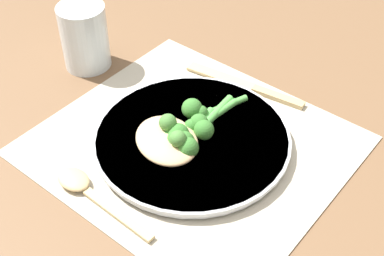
% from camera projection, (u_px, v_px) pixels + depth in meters
% --- Properties ---
extents(ground_plane, '(3.00, 3.00, 0.00)m').
position_uv_depth(ground_plane, '(192.00, 146.00, 0.74)').
color(ground_plane, brown).
extents(placemat, '(0.39, 0.36, 0.00)m').
position_uv_depth(placemat, '(192.00, 145.00, 0.74)').
color(placemat, '#B2A893').
rests_on(placemat, ground_plane).
extents(plate, '(0.27, 0.27, 0.01)m').
position_uv_depth(plate, '(192.00, 139.00, 0.73)').
color(plate, silver).
rests_on(plate, placemat).
extents(chicken_fillet, '(0.12, 0.11, 0.02)m').
position_uv_depth(chicken_fillet, '(167.00, 140.00, 0.70)').
color(chicken_fillet, tan).
rests_on(chicken_fillet, plate).
extents(pesto_dollop_primary, '(0.02, 0.02, 0.02)m').
position_uv_depth(pesto_dollop_primary, '(168.00, 123.00, 0.70)').
color(pesto_dollop_primary, '#477F38').
rests_on(pesto_dollop_primary, chicken_fillet).
extents(pesto_dollop_secondary, '(0.02, 0.02, 0.02)m').
position_uv_depth(pesto_dollop_secondary, '(178.00, 139.00, 0.68)').
color(pesto_dollop_secondary, '#477F38').
rests_on(pesto_dollop_secondary, chicken_fillet).
extents(broccoli_stalk_left, '(0.05, 0.10, 0.03)m').
position_uv_depth(broccoli_stalk_left, '(186.00, 142.00, 0.70)').
color(broccoli_stalk_left, '#51A847').
rests_on(broccoli_stalk_left, plate).
extents(broccoli_stalk_right, '(0.05, 0.14, 0.03)m').
position_uv_depth(broccoli_stalk_right, '(182.00, 134.00, 0.71)').
color(broccoli_stalk_right, '#51A847').
rests_on(broccoli_stalk_right, plate).
extents(broccoli_stalk_front, '(0.04, 0.10, 0.03)m').
position_uv_depth(broccoli_stalk_front, '(203.00, 124.00, 0.72)').
color(broccoli_stalk_front, '#51A847').
rests_on(broccoli_stalk_front, plate).
extents(broccoli_stalk_rear, '(0.06, 0.09, 0.03)m').
position_uv_depth(broccoli_stalk_rear, '(199.00, 109.00, 0.75)').
color(broccoli_stalk_rear, '#51A847').
rests_on(broccoli_stalk_rear, plate).
extents(knife, '(0.20, 0.04, 0.01)m').
position_uv_depth(knife, '(246.00, 85.00, 0.83)').
color(knife, tan).
rests_on(knife, placemat).
extents(spoon, '(0.16, 0.04, 0.01)m').
position_uv_depth(spoon, '(83.00, 187.00, 0.67)').
color(spoon, tan).
rests_on(spoon, placemat).
extents(water_glass, '(0.07, 0.07, 0.11)m').
position_uv_depth(water_glass, '(84.00, 37.00, 0.84)').
color(water_glass, silver).
rests_on(water_glass, ground_plane).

